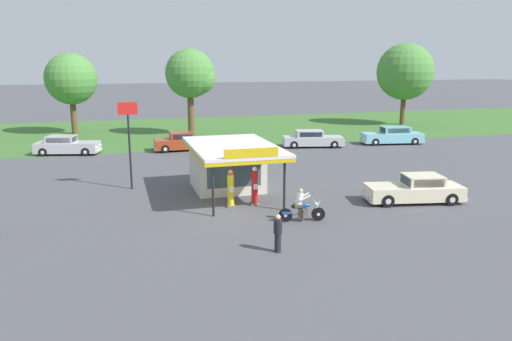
# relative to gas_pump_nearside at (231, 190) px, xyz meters

# --- Properties ---
(ground_plane) EXTENTS (300.00, 300.00, 0.00)m
(ground_plane) POSITION_rel_gas_pump_nearside_xyz_m (-0.31, -0.80, -0.89)
(ground_plane) COLOR #4C4C51
(grass_verge_strip) EXTENTS (120.00, 24.00, 0.01)m
(grass_verge_strip) POSITION_rel_gas_pump_nearside_xyz_m (-0.31, 29.20, -0.88)
(grass_verge_strip) COLOR #3D6B2D
(grass_verge_strip) RESTS_ON ground
(service_station_kiosk) EXTENTS (4.51, 7.57, 3.30)m
(service_station_kiosk) POSITION_rel_gas_pump_nearside_xyz_m (0.64, 3.31, 0.77)
(service_station_kiosk) COLOR beige
(service_station_kiosk) RESTS_ON ground
(gas_pump_nearside) EXTENTS (0.44, 0.44, 1.94)m
(gas_pump_nearside) POSITION_rel_gas_pump_nearside_xyz_m (0.00, 0.00, 0.00)
(gas_pump_nearside) COLOR slate
(gas_pump_nearside) RESTS_ON ground
(gas_pump_offside) EXTENTS (0.44, 0.44, 2.04)m
(gas_pump_offside) POSITION_rel_gas_pump_nearside_xyz_m (1.28, 0.00, 0.05)
(gas_pump_offside) COLOR slate
(gas_pump_offside) RESTS_ON ground
(motorcycle_with_rider) EXTENTS (2.18, 0.75, 1.58)m
(motorcycle_with_rider) POSITION_rel_gas_pump_nearside_xyz_m (2.62, -3.19, -0.23)
(motorcycle_with_rider) COLOR black
(motorcycle_with_rider) RESTS_ON ground
(featured_classic_sedan) EXTENTS (5.42, 2.74, 1.46)m
(featured_classic_sedan) POSITION_rel_gas_pump_nearside_xyz_m (9.63, -1.83, -0.23)
(featured_classic_sedan) COLOR beige
(featured_classic_sedan) RESTS_ON ground
(parked_car_back_row_far_right) EXTENTS (4.96, 2.04, 1.52)m
(parked_car_back_row_far_right) POSITION_rel_gas_pump_nearside_xyz_m (-0.08, 17.21, -0.19)
(parked_car_back_row_far_right) COLOR #993819
(parked_car_back_row_far_right) RESTS_ON ground
(parked_car_back_row_left) EXTENTS (5.74, 2.67, 1.58)m
(parked_car_back_row_left) POSITION_rel_gas_pump_nearside_xyz_m (18.59, 15.19, -0.16)
(parked_car_back_row_left) COLOR #7AC6D1
(parked_car_back_row_left) RESTS_ON ground
(parked_car_back_row_far_left) EXTENTS (5.56, 2.94, 1.46)m
(parked_car_back_row_far_left) POSITION_rel_gas_pump_nearside_xyz_m (10.98, 15.72, -0.21)
(parked_car_back_row_far_left) COLOR #B7B7BC
(parked_car_back_row_far_left) RESTS_ON ground
(parked_car_back_row_right) EXTENTS (5.31, 2.92, 1.50)m
(parked_car_back_row_right) POSITION_rel_gas_pump_nearside_xyz_m (-9.34, 17.95, -0.19)
(parked_car_back_row_right) COLOR #B7B7BC
(parked_car_back_row_right) RESTS_ON ground
(bystander_leaning_by_kiosk) EXTENTS (0.34, 0.34, 1.54)m
(bystander_leaning_by_kiosk) POSITION_rel_gas_pump_nearside_xyz_m (0.36, -6.51, -0.08)
(bystander_leaning_by_kiosk) COLOR black
(bystander_leaning_by_kiosk) RESTS_ON ground
(tree_oak_far_right) EXTENTS (6.50, 6.50, 9.39)m
(tree_oak_far_right) POSITION_rel_gas_pump_nearside_xyz_m (27.20, 27.27, 5.14)
(tree_oak_far_right) COLOR brown
(tree_oak_far_right) RESTS_ON ground
(tree_oak_right) EXTENTS (5.16, 5.16, 8.17)m
(tree_oak_right) POSITION_rel_gas_pump_nearside_xyz_m (-9.55, 29.82, 4.61)
(tree_oak_right) COLOR brown
(tree_oak_right) RESTS_ON ground
(tree_oak_centre) EXTENTS (4.86, 4.86, 8.57)m
(tree_oak_centre) POSITION_rel_gas_pump_nearside_xyz_m (2.13, 25.66, 5.11)
(tree_oak_centre) COLOR brown
(tree_oak_centre) RESTS_ON ground
(roadside_pole_sign) EXTENTS (1.10, 0.12, 5.06)m
(roadside_pole_sign) POSITION_rel_gas_pump_nearside_xyz_m (-4.75, 5.19, 2.55)
(roadside_pole_sign) COLOR black
(roadside_pole_sign) RESTS_ON ground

